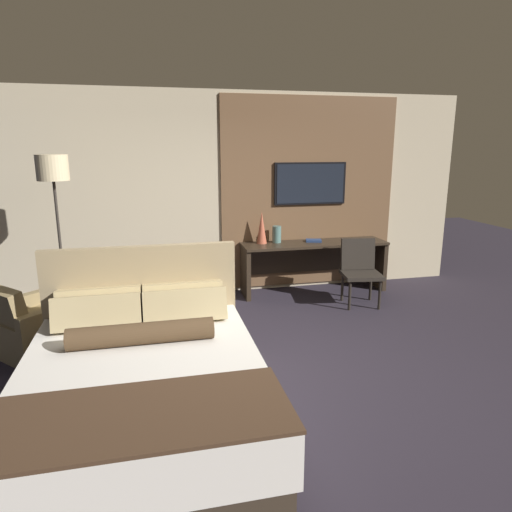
{
  "coord_description": "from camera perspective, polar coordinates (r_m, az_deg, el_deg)",
  "views": [
    {
      "loc": [
        -0.95,
        -3.73,
        2.06
      ],
      "look_at": [
        0.12,
        0.87,
        0.92
      ],
      "focal_mm": 32.0,
      "sensor_mm": 36.0,
      "label": 1
    }
  ],
  "objects": [
    {
      "name": "armchair_by_window",
      "position": [
        5.21,
        -26.12,
        -8.16
      ],
      "size": [
        1.0,
        1.0,
        0.76
      ],
      "rotation": [
        0.0,
        0.0,
        2.33
      ],
      "color": "olive",
      "rests_on": "ground_plane"
    },
    {
      "name": "floor_lamp",
      "position": [
        5.53,
        -23.95,
        8.36
      ],
      "size": [
        0.34,
        0.34,
        1.98
      ],
      "color": "#282623",
      "rests_on": "ground_plane"
    },
    {
      "name": "tv",
      "position": [
        6.67,
        6.8,
        8.99
      ],
      "size": [
        1.07,
        0.04,
        0.6
      ],
      "color": "black"
    },
    {
      "name": "wall_back_tv_panel",
      "position": [
        6.46,
        -2.88,
        7.66
      ],
      "size": [
        7.2,
        0.09,
        2.8
      ],
      "color": "#BCAD8E",
      "rests_on": "ground_plane"
    },
    {
      "name": "desk",
      "position": [
        6.64,
        7.16,
        -0.11
      ],
      "size": [
        2.08,
        0.52,
        0.73
      ],
      "color": "#2D2319",
      "rests_on": "ground_plane"
    },
    {
      "name": "book",
      "position": [
        6.6,
        7.21,
        1.93
      ],
      "size": [
        0.25,
        0.2,
        0.03
      ],
      "color": "navy",
      "rests_on": "desk"
    },
    {
      "name": "bed",
      "position": [
        3.62,
        -13.81,
        -15.19
      ],
      "size": [
        1.73,
        2.18,
        1.19
      ],
      "color": "#33281E",
      "rests_on": "ground_plane"
    },
    {
      "name": "desk_chair",
      "position": [
        6.22,
        12.83,
        -1.28
      ],
      "size": [
        0.56,
        0.56,
        0.86
      ],
      "rotation": [
        0.0,
        0.0,
        -0.16
      ],
      "color": "#28231E",
      "rests_on": "ground_plane"
    },
    {
      "name": "ground_plane",
      "position": [
        4.37,
        1.09,
        -14.62
      ],
      "size": [
        16.0,
        16.0,
        0.0
      ],
      "primitive_type": "plane",
      "color": "#28232D"
    },
    {
      "name": "vase_short",
      "position": [
        6.48,
        2.6,
        2.73
      ],
      "size": [
        0.12,
        0.12,
        0.24
      ],
      "color": "#4C706B",
      "rests_on": "desk"
    },
    {
      "name": "vase_tall",
      "position": [
        6.4,
        0.72,
        3.57
      ],
      "size": [
        0.14,
        0.14,
        0.45
      ],
      "color": "#B2563D",
      "rests_on": "desk"
    }
  ]
}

